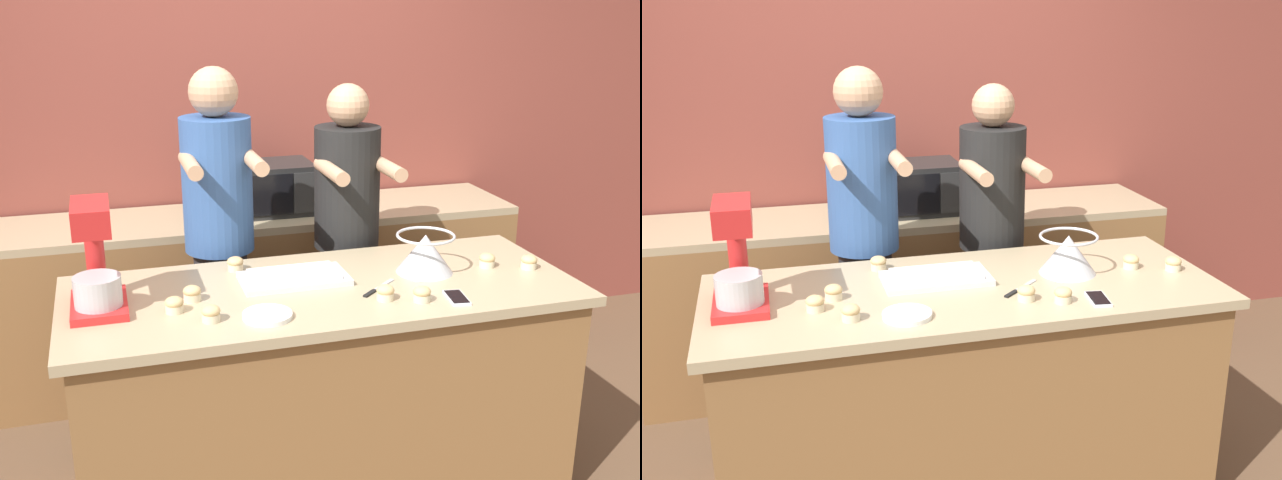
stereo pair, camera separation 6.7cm
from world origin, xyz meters
The scene contains 20 objects.
back_wall centered at (0.00, 1.54, 1.35)m, with size 10.00×0.06×2.70m.
island_counter centered at (0.00, 0.00, 0.47)m, with size 2.02×0.82×0.93m.
back_counter centered at (0.00, 1.19, 0.46)m, with size 2.80×0.60×0.91m.
person_left centered at (-0.31, 0.62, 0.93)m, with size 0.33×0.50×1.74m.
person_right centered at (0.30, 0.62, 0.87)m, with size 0.33×0.49×1.65m.
stand_mixer centered at (-0.85, 0.02, 1.11)m, with size 0.20×0.30×0.41m.
mixing_bowl centered at (0.45, 0.04, 1.02)m, with size 0.24×0.24×0.16m.
baking_tray centered at (-0.10, 0.09, 0.95)m, with size 0.43×0.23×0.04m.
microwave_oven centered at (0.01, 1.18, 1.05)m, with size 0.55×0.33×0.27m.
cell_phone centered at (0.45, -0.27, 0.94)m, with size 0.09×0.15×0.01m.
small_plate centered at (-0.28, -0.23, 0.94)m, with size 0.18×0.18×0.02m.
knife centered at (0.19, -0.09, 0.93)m, with size 0.18×0.15×0.01m.
cupcake_0 centered at (0.73, 0.02, 0.96)m, with size 0.07×0.07×0.06m.
cupcake_1 centered at (-0.47, -0.21, 0.96)m, with size 0.07×0.07×0.06m.
cupcake_2 centered at (0.31, -0.25, 0.96)m, with size 0.07×0.07×0.06m.
cupcake_3 centered at (-0.51, 0.00, 0.96)m, with size 0.07×0.07×0.06m.
cupcake_4 centered at (-0.30, 0.28, 0.96)m, with size 0.07×0.07×0.06m.
cupcake_5 centered at (0.18, -0.20, 0.96)m, with size 0.07×0.07×0.06m.
cupcake_6 centered at (0.89, -0.05, 0.96)m, with size 0.07×0.07×0.06m.
cupcake_7 centered at (-0.59, -0.09, 0.96)m, with size 0.07×0.07×0.06m.
Camera 1 is at (-0.79, -2.63, 2.01)m, focal length 42.00 mm.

